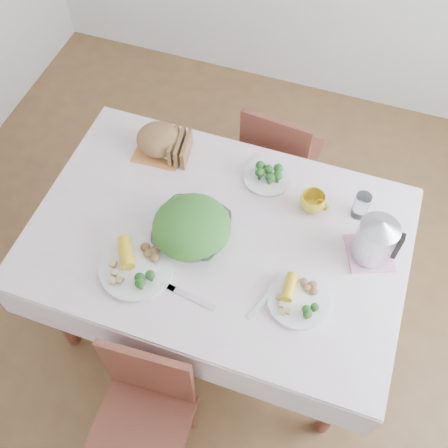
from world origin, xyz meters
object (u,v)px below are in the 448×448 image
(chair_far, at_px, (283,147))
(chair_near, at_px, (138,427))
(salad_bowl, at_px, (192,231))
(dinner_plate_left, at_px, (137,268))
(yellow_mug, at_px, (312,202))
(dinner_plate_right, at_px, (298,300))
(electric_kettle, at_px, (376,238))
(dining_table, at_px, (219,278))

(chair_far, bearing_deg, chair_near, 89.96)
(salad_bowl, bearing_deg, dinner_plate_left, -123.96)
(yellow_mug, bearing_deg, dinner_plate_right, -82.45)
(chair_near, xyz_separation_m, electric_kettle, (0.65, 0.85, 0.42))
(yellow_mug, bearing_deg, dinner_plate_left, -138.27)
(chair_near, distance_m, yellow_mug, 1.11)
(chair_near, height_order, dinner_plate_left, chair_near)
(dining_table, relative_size, dinner_plate_left, 4.89)
(dinner_plate_left, xyz_separation_m, electric_kettle, (0.83, 0.36, 0.11))
(dining_table, distance_m, dinner_plate_left, 0.53)
(dinner_plate_right, distance_m, yellow_mug, 0.43)
(dinner_plate_left, bearing_deg, chair_far, 73.15)
(chair_far, height_order, electric_kettle, electric_kettle)
(chair_near, xyz_separation_m, yellow_mug, (0.39, 0.99, 0.34))
(salad_bowl, relative_size, electric_kettle, 1.38)
(chair_near, distance_m, salad_bowl, 0.77)
(salad_bowl, distance_m, yellow_mug, 0.51)
(chair_far, xyz_separation_m, electric_kettle, (0.51, -0.69, 0.42))
(dining_table, bearing_deg, yellow_mug, 37.60)
(dining_table, height_order, yellow_mug, yellow_mug)
(dinner_plate_right, height_order, electric_kettle, electric_kettle)
(chair_near, xyz_separation_m, dinner_plate_left, (-0.18, 0.48, 0.31))
(dining_table, distance_m, chair_near, 0.74)
(chair_near, bearing_deg, dining_table, 81.62)
(chair_near, bearing_deg, electric_kettle, 48.82)
(yellow_mug, relative_size, electric_kettle, 0.50)
(chair_far, distance_m, salad_bowl, 0.91)
(electric_kettle, bearing_deg, salad_bowl, -172.91)
(chair_far, xyz_separation_m, dinner_plate_left, (-0.32, -1.05, 0.31))
(dining_table, relative_size, electric_kettle, 6.57)
(electric_kettle, bearing_deg, dinner_plate_right, -131.08)
(chair_near, distance_m, dinner_plate_left, 0.60)
(salad_bowl, xyz_separation_m, yellow_mug, (0.42, 0.29, 0.01))
(salad_bowl, height_order, dinner_plate_left, salad_bowl)
(dining_table, height_order, chair_far, chair_far)
(dining_table, relative_size, salad_bowl, 4.78)
(dining_table, height_order, dinner_plate_right, dinner_plate_right)
(salad_bowl, height_order, yellow_mug, yellow_mug)
(chair_far, xyz_separation_m, salad_bowl, (-0.17, -0.83, 0.33))
(dining_table, bearing_deg, dinner_plate_left, -133.42)
(chair_near, distance_m, electric_kettle, 1.15)
(salad_bowl, bearing_deg, electric_kettle, 12.08)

